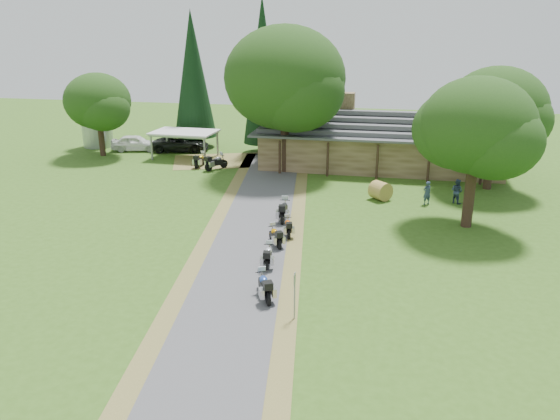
% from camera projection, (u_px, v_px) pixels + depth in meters
% --- Properties ---
extents(ground, '(120.00, 120.00, 0.00)m').
position_uv_depth(ground, '(239.00, 273.00, 27.22)').
color(ground, '#365919').
rests_on(ground, ground).
extents(driveway, '(51.95, 51.95, 0.00)m').
position_uv_depth(driveway, '(250.00, 243.00, 31.03)').
color(driveway, '#4A4A4C').
rests_on(driveway, ground).
extents(lodge, '(21.40, 9.40, 4.90)m').
position_uv_depth(lodge, '(380.00, 138.00, 47.55)').
color(lodge, brown).
rests_on(lodge, ground).
extents(silo, '(3.00, 3.00, 6.05)m').
position_uv_depth(silo, '(96.00, 117.00, 55.19)').
color(silo, gray).
rests_on(silo, ground).
extents(carport, '(5.94, 4.09, 2.51)m').
position_uv_depth(carport, '(185.00, 145.00, 50.90)').
color(carport, silver).
rests_on(carport, ground).
extents(car_white_sedan, '(3.82, 6.38, 1.99)m').
position_uv_depth(car_white_sedan, '(135.00, 141.00, 53.89)').
color(car_white_sedan, white).
rests_on(car_white_sedan, ground).
extents(car_dark_suv, '(3.65, 6.34, 2.28)m').
position_uv_depth(car_dark_suv, '(181.00, 140.00, 53.67)').
color(car_dark_suv, black).
rests_on(car_dark_suv, ground).
extents(motorcycle_row_a, '(1.37, 1.96, 1.29)m').
position_uv_depth(motorcycle_row_a, '(264.00, 285.00, 24.57)').
color(motorcycle_row_a, '#284799').
rests_on(motorcycle_row_a, ground).
extents(motorcycle_row_b, '(0.79, 1.80, 1.19)m').
position_uv_depth(motorcycle_row_b, '(268.00, 255.00, 27.93)').
color(motorcycle_row_b, '#B5B8BE').
rests_on(motorcycle_row_b, ground).
extents(motorcycle_row_c, '(1.36, 1.79, 1.19)m').
position_uv_depth(motorcycle_row_c, '(275.00, 235.00, 30.56)').
color(motorcycle_row_c, '#CA8000').
rests_on(motorcycle_row_c, ground).
extents(motorcycle_row_d, '(0.99, 1.74, 1.14)m').
position_uv_depth(motorcycle_row_d, '(288.00, 226.00, 32.07)').
color(motorcycle_row_d, '#CD500A').
rests_on(motorcycle_row_d, ground).
extents(motorcycle_row_e, '(0.84, 2.12, 1.42)m').
position_uv_depth(motorcycle_row_e, '(284.00, 209.00, 34.51)').
color(motorcycle_row_e, black).
rests_on(motorcycle_row_e, ground).
extents(motorcycle_carport_a, '(0.81, 1.95, 1.30)m').
position_uv_depth(motorcycle_carport_a, '(200.00, 159.00, 47.80)').
color(motorcycle_carport_a, yellow).
rests_on(motorcycle_carport_a, ground).
extents(motorcycle_carport_b, '(1.75, 2.11, 1.43)m').
position_uv_depth(motorcycle_carport_b, '(216.00, 161.00, 46.81)').
color(motorcycle_carport_b, slate).
rests_on(motorcycle_carport_b, ground).
extents(person_a, '(0.68, 0.63, 1.95)m').
position_uv_depth(person_a, '(427.00, 191.00, 37.50)').
color(person_a, '#2D3B56').
rests_on(person_a, ground).
extents(person_b, '(0.71, 0.69, 2.03)m').
position_uv_depth(person_b, '(457.00, 189.00, 37.77)').
color(person_b, '#2D3B56').
rests_on(person_b, ground).
extents(hay_bale, '(1.79, 1.79, 1.32)m').
position_uv_depth(hay_bale, '(380.00, 191.00, 38.64)').
color(hay_bale, olive).
rests_on(hay_bale, ground).
extents(sign_post, '(0.38, 0.06, 2.12)m').
position_uv_depth(sign_post, '(295.00, 296.00, 22.64)').
color(sign_post, gray).
rests_on(sign_post, ground).
extents(oak_lodge_left, '(9.83, 9.83, 12.56)m').
position_uv_depth(oak_lodge_left, '(285.00, 97.00, 44.39)').
color(oak_lodge_left, '#173710').
rests_on(oak_lodge_left, ground).
extents(oak_lodge_right, '(7.17, 7.17, 9.76)m').
position_uv_depth(oak_lodge_right, '(495.00, 125.00, 39.93)').
color(oak_lodge_right, '#173710').
rests_on(oak_lodge_right, ground).
extents(oak_driveway, '(6.69, 6.69, 10.07)m').
position_uv_depth(oak_driveway, '(475.00, 146.00, 32.07)').
color(oak_driveway, '#173710').
rests_on(oak_driveway, ground).
extents(oak_silo, '(6.09, 6.09, 8.32)m').
position_uv_depth(oak_silo, '(99.00, 112.00, 50.86)').
color(oak_silo, '#173710').
rests_on(oak_silo, ground).
extents(cedar_near, '(3.81, 3.81, 14.54)m').
position_uv_depth(cedar_near, '(263.00, 76.00, 51.18)').
color(cedar_near, black).
rests_on(cedar_near, ground).
extents(cedar_far, '(4.23, 4.23, 13.40)m').
position_uv_depth(cedar_far, '(193.00, 80.00, 53.92)').
color(cedar_far, black).
rests_on(cedar_far, ground).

